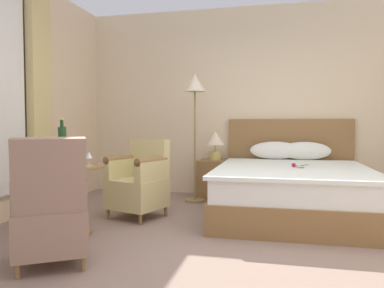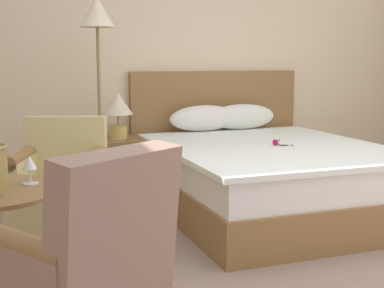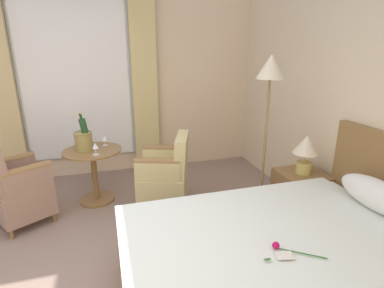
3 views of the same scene
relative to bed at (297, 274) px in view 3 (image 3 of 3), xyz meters
name	(u,v)px [view 3 (image 3 of 3)]	position (x,y,z in m)	size (l,w,h in m)	color
wall_window_side	(77,79)	(-3.13, -1.52, 1.09)	(0.27, 5.33, 2.84)	beige
bed	(297,274)	(0.00, 0.00, 0.00)	(1.78, 2.26, 1.16)	olive
nightstand	(300,196)	(-1.06, 0.79, -0.05)	(0.50, 0.48, 0.56)	olive
bedside_lamp	(306,149)	(-1.06, 0.79, 0.51)	(0.27, 0.27, 0.42)	tan
floor_lamp_brass	(269,87)	(-1.29, 0.44, 1.12)	(0.29, 0.29, 1.77)	olive
side_table_round	(94,170)	(-2.15, -1.37, 0.08)	(0.68, 0.68, 0.67)	olive
champagne_bucket	(84,139)	(-2.16, -1.45, 0.49)	(0.22, 0.22, 0.47)	olive
wine_glass_near_bucket	(95,147)	(-1.96, -1.32, 0.44)	(0.08, 0.08, 0.14)	white
wine_glass_near_edge	(104,139)	(-2.29, -1.22, 0.43)	(0.07, 0.07, 0.13)	white
armchair_by_window	(166,176)	(-1.73, -0.56, 0.09)	(0.70, 0.70, 0.90)	olive
armchair_facing_bed	(16,188)	(-1.83, -2.15, 0.10)	(0.72, 0.73, 0.98)	olive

